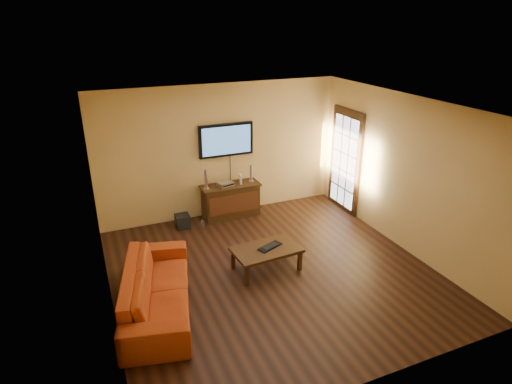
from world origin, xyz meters
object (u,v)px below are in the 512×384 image
media_console (231,200)px  speaker_left (206,180)px  television (226,140)px  sofa (156,282)px  game_console (241,179)px  coffee_table (266,251)px  speaker_right (251,174)px  av_receiver (226,184)px  keyboard (270,246)px  subwoofer (183,221)px  bottle (203,225)px

media_console → speaker_left: (-0.51, -0.01, 0.52)m
television → sofa: size_ratio=0.50×
game_console → coffee_table: bearing=-85.9°
media_console → speaker_right: 0.69m
speaker_left → av_receiver: size_ratio=1.26×
sofa → keyboard: sofa is taller
subwoofer → game_console: bearing=5.1°
av_receiver → keyboard: size_ratio=0.68×
speaker_left → bottle: bearing=-120.6°
media_console → coffee_table: (-0.16, -2.15, -0.01)m
av_receiver → television: bearing=47.3°
sofa → speaker_right: speaker_right is taller
media_console → coffee_table: 2.16m
coffee_table → television: bearing=86.1°
speaker_left → media_console: bearing=0.9°
game_console → subwoofer: (-1.28, -0.12, -0.66)m
media_console → subwoofer: bearing=-172.9°
sofa → speaker_left: (1.49, 2.46, 0.44)m
media_console → keyboard: 2.14m
bottle → subwoofer: bearing=146.3°
television → speaker_right: television is taller
coffee_table → speaker_right: (0.63, 2.18, 0.51)m
bottle → television: bearing=37.6°
av_receiver → keyboard: 2.17m
television → game_console: television is taller
av_receiver → bottle: bearing=-163.2°
speaker_left → speaker_right: 0.98m
television → av_receiver: television is taller
av_receiver → bottle: size_ratio=1.56×
television → coffee_table: 2.66m
game_console → subwoofer: 1.44m
media_console → sofa: sofa is taller
media_console → bottle: size_ratio=6.07×
sofa → speaker_left: bearing=-18.1°
television → game_console: size_ratio=5.71×
subwoofer → av_receiver: bearing=8.1°
game_console → bottle: (-0.94, -0.35, -0.70)m
bottle → keyboard: bearing=-70.6°
coffee_table → speaker_left: size_ratio=2.85×
subwoofer → keyboard: bearing=-64.5°
television → coffee_table: size_ratio=1.00×
sofa → coffee_table: bearing=-67.2°
bottle → game_console: bearing=20.4°
television → speaker_right: bearing=-19.7°
speaker_left → av_receiver: (0.41, 0.02, -0.15)m
bottle → coffee_table: bearing=-72.8°
av_receiver → keyboard: bearing=-103.8°
media_console → coffee_table: size_ratio=1.08×
coffee_table → bottle: coffee_table is taller
television → keyboard: television is taller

